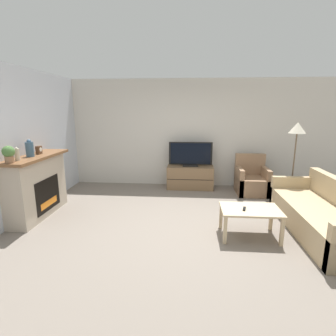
% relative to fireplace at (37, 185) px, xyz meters
% --- Properties ---
extents(ground_plane, '(24.00, 24.00, 0.00)m').
position_rel_fireplace_xyz_m(ground_plane, '(2.71, -0.30, -0.58)').
color(ground_plane, slate).
extents(wall_back, '(12.00, 0.06, 2.70)m').
position_rel_fireplace_xyz_m(wall_back, '(2.71, 2.30, 0.77)').
color(wall_back, beige).
rests_on(wall_back, ground).
extents(wall_left, '(0.06, 12.00, 2.70)m').
position_rel_fireplace_xyz_m(wall_left, '(-0.23, -0.30, 0.77)').
color(wall_left, silver).
rests_on(wall_left, ground).
extents(fireplace, '(0.51, 1.56, 1.15)m').
position_rel_fireplace_xyz_m(fireplace, '(0.00, 0.00, 0.00)').
color(fireplace, '#B7A893').
rests_on(fireplace, ground).
extents(mantel_vase_left, '(0.08, 0.08, 0.22)m').
position_rel_fireplace_xyz_m(mantel_vase_left, '(0.02, -0.47, 0.67)').
color(mantel_vase_left, beige).
rests_on(mantel_vase_left, fireplace).
extents(mantel_vase_centre_left, '(0.13, 0.13, 0.30)m').
position_rel_fireplace_xyz_m(mantel_vase_centre_left, '(0.02, -0.12, 0.70)').
color(mantel_vase_centre_left, '#385670').
rests_on(mantel_vase_centre_left, fireplace).
extents(mantel_clock, '(0.08, 0.11, 0.15)m').
position_rel_fireplace_xyz_m(mantel_clock, '(0.02, 0.16, 0.64)').
color(mantel_clock, brown).
rests_on(mantel_clock, fireplace).
extents(potted_plant, '(0.18, 0.18, 0.27)m').
position_rel_fireplace_xyz_m(potted_plant, '(0.02, -0.66, 0.71)').
color(potted_plant, '#936B4C').
rests_on(potted_plant, fireplace).
extents(tv_stand, '(1.15, 0.51, 0.57)m').
position_rel_fireplace_xyz_m(tv_stand, '(2.83, 1.97, -0.30)').
color(tv_stand, brown).
rests_on(tv_stand, ground).
extents(tv, '(1.07, 0.18, 0.60)m').
position_rel_fireplace_xyz_m(tv, '(2.83, 1.97, 0.27)').
color(tv, black).
rests_on(tv, tv_stand).
extents(armchair, '(0.70, 0.76, 0.90)m').
position_rel_fireplace_xyz_m(armchair, '(4.29, 1.69, -0.29)').
color(armchair, '#937051').
rests_on(armchair, ground).
extents(coffee_table, '(0.90, 0.60, 0.46)m').
position_rel_fireplace_xyz_m(coffee_table, '(3.76, -0.55, -0.18)').
color(coffee_table, '#CCB289').
rests_on(coffee_table, ground).
extents(remote, '(0.08, 0.16, 0.02)m').
position_rel_fireplace_xyz_m(remote, '(3.65, -0.59, -0.11)').
color(remote, black).
rests_on(remote, coffee_table).
extents(couch, '(0.89, 2.34, 0.83)m').
position_rel_fireplace_xyz_m(couch, '(4.96, -0.33, -0.30)').
color(couch, tan).
rests_on(couch, ground).
extents(floor_lamp, '(0.34, 0.34, 1.70)m').
position_rel_fireplace_xyz_m(floor_lamp, '(4.99, 1.12, 0.89)').
color(floor_lamp, black).
rests_on(floor_lamp, ground).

